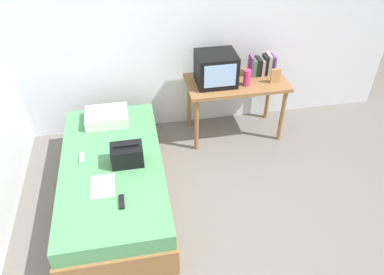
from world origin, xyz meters
name	(u,v)px	position (x,y,z in m)	size (l,w,h in m)	color
ground_plane	(224,240)	(0.00, 0.00, 0.00)	(8.00, 8.00, 0.00)	slate
wall_back	(186,23)	(0.00, 2.00, 1.30)	(5.20, 0.10, 2.60)	silver
bed	(114,180)	(-0.96, 0.73, 0.23)	(1.00, 2.00, 0.48)	olive
desk	(236,88)	(0.52, 1.60, 0.64)	(1.16, 0.60, 0.73)	olive
tv	(216,69)	(0.27, 1.60, 0.91)	(0.44, 0.39, 0.36)	black
water_bottle	(247,78)	(0.60, 1.49, 0.83)	(0.08, 0.08, 0.19)	#E53372
book_row	(262,65)	(0.85, 1.72, 0.84)	(0.29, 0.17, 0.24)	#7A3D89
picture_frame	(275,76)	(0.93, 1.48, 0.82)	(0.11, 0.02, 0.17)	#B27F4C
pillow	(107,117)	(-0.99, 1.43, 0.54)	(0.45, 0.34, 0.13)	silver
handbag	(127,155)	(-0.80, 0.70, 0.58)	(0.30, 0.20, 0.23)	black
magazine	(103,186)	(-1.04, 0.42, 0.48)	(0.21, 0.29, 0.01)	white
remote_dark	(122,202)	(-0.88, 0.19, 0.49)	(0.04, 0.16, 0.02)	black
remote_silver	(82,158)	(-1.24, 0.84, 0.49)	(0.04, 0.14, 0.02)	#B7B7BC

